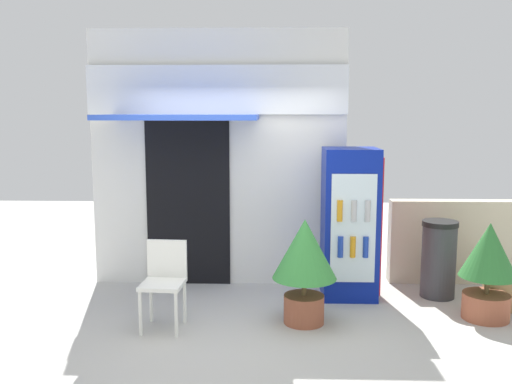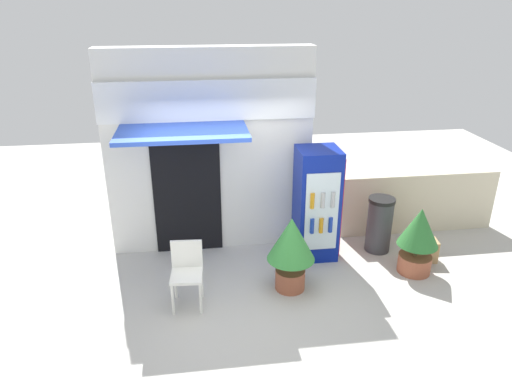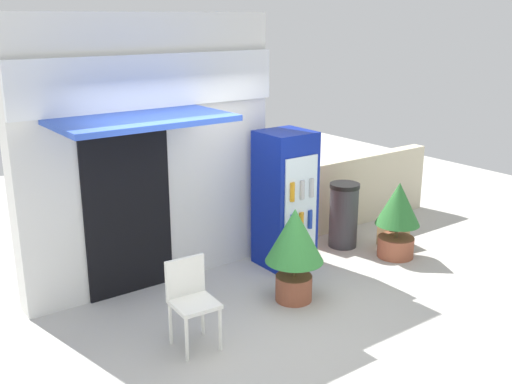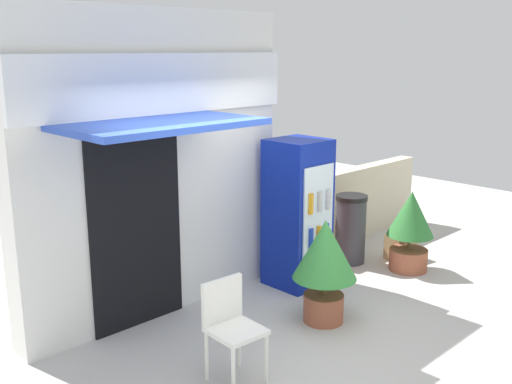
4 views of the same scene
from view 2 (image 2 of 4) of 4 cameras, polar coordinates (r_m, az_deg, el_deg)
The scene contains 9 objects.
ground at distance 6.55m, azimuth -2.58°, elevation -13.14°, with size 16.00×16.00×0.00m, color beige.
storefront_building at distance 7.27m, azimuth -5.86°, elevation 5.07°, with size 3.20×1.37×3.20m.
drink_cooler at distance 7.24m, azimuth 7.50°, elevation -1.46°, with size 0.65×0.68×1.78m.
plastic_chair at distance 6.29m, azimuth -8.51°, elevation -9.31°, with size 0.44×0.45×0.88m.
potted_plant_near_shop at distance 6.43m, azimuth 4.35°, elevation -6.58°, with size 0.67×0.67×1.11m.
potted_plant_curbside at distance 7.24m, azimuth 19.35°, elevation -5.13°, with size 0.60×0.60×1.05m.
trash_bin at distance 7.75m, azimuth 14.94°, elevation -3.86°, with size 0.42×0.42×0.92m.
stone_boundary_wall at distance 8.58m, azimuth 19.24°, elevation -1.19°, with size 2.78×0.22×1.07m, color beige.
cardboard_box at distance 7.81m, azimuth 19.96°, elevation -6.72°, with size 0.39×0.26×0.35m, color tan.
Camera 2 is at (-0.43, -5.29, 3.84)m, focal length 32.50 mm.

